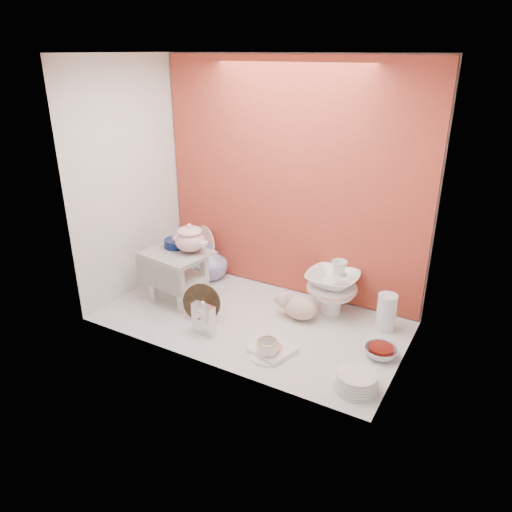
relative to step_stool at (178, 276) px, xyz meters
The scene contains 17 objects.
ground 0.57m from the step_stool, ahead, with size 1.80×1.80×0.00m, color silver.
niche_shell 0.96m from the step_stool, 17.83° to the left, with size 1.86×1.03×1.53m.
step_stool is the anchor object (origin of this frame).
soup_tureen 0.28m from the step_stool, 32.28° to the left, with size 0.23×0.23×0.19m, color white, non-canonical shape.
cobalt_bowl 0.21m from the step_stool, 132.70° to the left, with size 0.15×0.15×0.05m, color #091644.
floral_platter 0.45m from the step_stool, 108.17° to the left, with size 0.36×0.12×0.35m, color silver, non-canonical shape.
blue_white_vase 0.36m from the step_stool, 90.50° to the left, with size 0.25×0.25×0.26m, color white.
lacquer_tray 0.33m from the step_stool, 27.44° to the right, with size 0.24×0.06×0.23m, color black, non-canonical shape.
mantel_clock 0.47m from the step_stool, 34.80° to the right, with size 0.14×0.05×0.21m, color silver.
plush_pig 0.82m from the step_stool, 10.75° to the left, with size 0.26×0.18×0.16m, color #CFA592.
teacup_saucer 0.89m from the step_stool, 19.95° to the right, with size 0.18×0.18×0.01m, color white.
gold_rim_teacup 0.88m from the step_stool, 19.95° to the right, with size 0.12×0.12×0.09m, color white.
lattice_dish 0.87m from the step_stool, 16.40° to the right, with size 0.21×0.21×0.03m, color white.
dinner_plate_stack 1.36m from the step_stool, 13.32° to the right, with size 0.22×0.22×0.09m, color white.
crystal_bowl 1.35m from the step_stool, ahead, with size 0.18×0.18×0.06m, color silver.
clear_glass_vase 1.32m from the step_stool, 12.85° to the left, with size 0.11×0.11×0.23m, color silver.
porcelain_tower 0.99m from the step_stool, 19.49° to the left, with size 0.32×0.32×0.36m, color white, non-canonical shape.
Camera 1 is at (1.29, -2.20, 1.52)m, focal length 33.97 mm.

